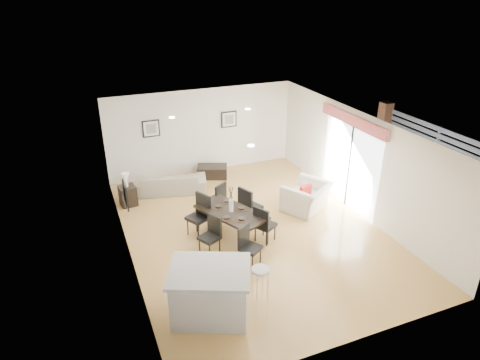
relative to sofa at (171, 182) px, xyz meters
name	(u,v)px	position (x,y,z in m)	size (l,w,h in m)	color
ground	(252,230)	(1.36, -2.87, -0.30)	(8.00, 8.00, 0.00)	tan
wall_back	(202,131)	(1.36, 1.13, 1.05)	(6.00, 0.04, 2.70)	white
wall_front	(354,281)	(1.36, -6.87, 1.05)	(6.00, 0.04, 2.70)	white
wall_left	(124,204)	(-1.64, -2.87, 1.05)	(0.04, 8.00, 2.70)	white
wall_right	(358,163)	(4.36, -2.87, 1.05)	(0.04, 8.00, 2.70)	white
ceiling	(254,127)	(1.36, -2.87, 2.40)	(6.00, 8.00, 0.02)	white
sofa	(171,182)	(0.00, 0.00, 0.00)	(2.06, 0.81, 0.60)	#9F9681
armchair	(306,197)	(3.14, -2.44, 0.08)	(1.18, 1.03, 0.77)	beige
courtyard_plant_a	(453,191)	(7.14, -3.63, 0.05)	(0.63, 0.55, 0.70)	#315625
courtyard_plant_b	(410,173)	(6.98, -2.11, 0.02)	(0.36, 0.36, 0.64)	#315625
dining_table	(231,214)	(0.75, -2.99, 0.35)	(1.51, 1.95, 0.73)	black
dining_chair_wnear	(212,233)	(0.13, -3.39, 0.21)	(0.55, 0.55, 0.92)	black
dining_chair_wfar	(200,212)	(0.14, -2.51, 0.28)	(0.63, 0.63, 1.03)	black
dining_chair_enear	(263,223)	(1.38, -3.46, 0.23)	(0.58, 0.58, 0.95)	black
dining_chair_efar	(248,204)	(1.37, -2.59, 0.28)	(0.61, 0.61, 1.04)	black
dining_chair_head	(247,243)	(0.71, -4.08, 0.21)	(0.57, 0.57, 0.91)	black
dining_chair_foot	(218,198)	(0.80, -1.89, 0.24)	(0.60, 0.60, 0.96)	black
vase	(231,202)	(0.75, -2.99, 0.67)	(0.79, 1.24, 0.65)	white
coffee_table	(212,172)	(1.46, 0.53, -0.11)	(0.93, 0.56, 0.37)	black
side_table	(128,196)	(-1.30, -0.36, -0.02)	(0.42, 0.42, 0.57)	black
table_lamp	(126,178)	(-1.30, -0.36, 0.52)	(0.21, 0.21, 0.40)	white
cushion	(306,192)	(3.03, -2.55, 0.31)	(0.35, 0.11, 0.35)	#A01E14
kitchen_island	(210,292)	(-0.55, -5.31, 0.21)	(1.78, 1.61, 1.02)	#B8B8BA
bar_stool	(260,273)	(0.45, -5.31, 0.34)	(0.34, 0.34, 0.75)	silver
framed_print_back_left	(151,129)	(-0.24, 1.10, 1.35)	(0.52, 0.04, 0.52)	black
framed_print_back_right	(229,119)	(2.26, 1.10, 1.35)	(0.52, 0.04, 0.52)	black
framed_print_left_wall	(126,195)	(-1.61, -3.07, 1.35)	(0.04, 0.52, 0.52)	black
sliding_door	(351,148)	(4.31, -2.57, 1.36)	(0.12, 2.70, 2.57)	white
courtyard	(425,151)	(7.52, -2.00, 0.62)	(6.00, 6.00, 2.00)	gray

